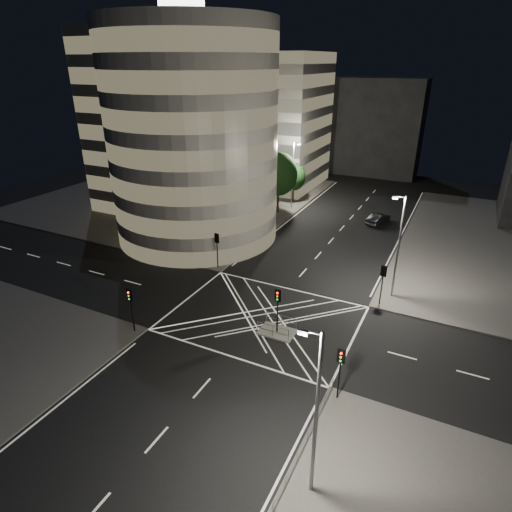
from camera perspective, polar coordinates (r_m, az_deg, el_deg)
The scene contains 24 objects.
ground at distance 38.53m, azimuth 0.98°, elevation -8.28°, with size 120.00×120.00×0.00m, color black.
sidewalk_far_left at distance 73.69m, azimuth -10.50°, elevation 7.82°, with size 42.00×42.00×0.15m, color #4D4B49.
central_island at distance 36.67m, azimuth 2.82°, elevation -10.07°, with size 3.00×2.00×0.15m, color slate.
office_tower_curved at distance 59.68m, azimuth -9.63°, elevation 16.37°, with size 30.00×29.00×27.20m.
office_block_rear at distance 80.32m, azimuth -0.26°, elevation 17.68°, with size 24.00×16.00×22.00m, color gray.
building_far_end at distance 89.82m, azimuth 15.39°, elevation 16.22°, with size 18.00×8.00×18.00m, color black.
tree_a at distance 48.22m, azimuth -5.67°, elevation 4.54°, with size 4.08×4.08×6.65m.
tree_b at distance 52.94m, azimuth -2.26°, elevation 7.10°, with size 4.72×4.72×7.55m.
tree_c at distance 58.13m, azimuth 0.59°, elevation 8.42°, with size 4.07×4.07×6.87m.
tree_d at distance 63.08m, azimuth 3.02°, elevation 10.86°, with size 5.51×5.51×8.94m.
tree_e at distance 68.89m, azimuth 5.03°, elevation 10.46°, with size 3.80×3.80×6.17m.
traffic_signal_fl at distance 46.20m, azimuth -5.22°, elevation 1.59°, with size 0.55×0.22×4.00m.
traffic_signal_nl at distance 36.60m, azimuth -16.36°, elevation -5.97°, with size 0.55×0.22×4.00m.
traffic_signal_fr at distance 40.61m, azimuth 16.56°, elevation -2.81°, with size 0.55×0.22×4.00m.
traffic_signal_nr at distance 29.22m, azimuth 11.19°, elevation -14.02°, with size 0.55×0.22×4.00m.
traffic_signal_island at distance 35.13m, azimuth 2.91°, elevation -6.26°, with size 0.55×0.22×4.00m.
street_lamp_left_near at distance 49.78m, azimuth -2.85°, elevation 6.62°, with size 1.25×0.25×10.00m.
street_lamp_left_far at distance 65.46m, azimuth 4.96°, elevation 10.98°, with size 1.25×0.25×10.00m.
street_lamp_right_far at distance 41.45m, azimuth 18.44°, elevation 1.52°, with size 1.25×0.25×10.00m.
street_lamp_right_near at distance 22.11m, azimuth 7.92°, elevation -19.85°, with size 1.25×0.25×10.00m.
railing_near_right at distance 27.07m, azimuth 6.20°, elevation -23.98°, with size 0.06×11.70×1.10m, color slate.
railing_island_south at distance 35.63m, azimuth 2.24°, elevation -9.99°, with size 2.80×0.06×1.10m, color slate.
railing_island_north at distance 37.01m, azimuth 3.41°, elevation -8.56°, with size 2.80×0.06×1.10m, color slate.
sedan at distance 62.33m, azimuth 15.97°, elevation 4.80°, with size 1.59×4.55×1.50m, color black.
Camera 1 is at (13.80, -29.22, 20.97)m, focal length 30.00 mm.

